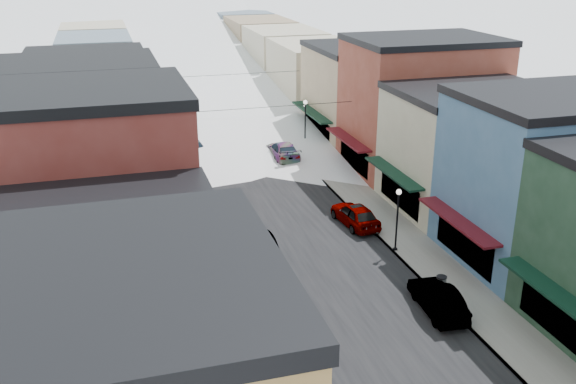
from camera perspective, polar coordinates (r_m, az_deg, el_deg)
road at (r=73.16m, az=-6.37°, el=6.23°), size 10.00×160.00×0.01m
sidewalk_left at (r=72.37m, az=-11.55°, el=5.82°), size 3.20×160.00×0.15m
sidewalk_right at (r=74.50m, az=-1.34°, el=6.67°), size 3.20×160.00×0.15m
curb_left at (r=72.50m, az=-10.32°, el=5.94°), size 0.10×160.00×0.15m
curb_right at (r=74.13m, az=-2.51°, el=6.59°), size 0.10×160.00×0.15m
bldg_l_cream at (r=26.19m, az=-17.00°, el=-11.53°), size 11.30×8.20×9.50m
bldg_l_brick_near at (r=32.71m, az=-18.21°, el=-2.00°), size 12.30×8.20×12.50m
bldg_l_grayblue at (r=41.25m, az=-17.06°, el=0.27°), size 11.30×9.20×9.00m
bldg_l_brick_far at (r=49.58m, az=-18.37°, el=4.76°), size 13.30×9.20×11.00m
bldg_l_tan at (r=59.36m, az=-17.17°, el=6.94°), size 11.30×11.20×10.00m
bldg_r_blue at (r=41.82m, az=21.70°, el=1.06°), size 11.30×9.20×10.50m
bldg_r_cream at (r=49.30m, az=15.85°, el=3.73°), size 12.30×9.20×9.00m
bldg_r_brick_far at (r=56.75m, az=11.70°, el=7.61°), size 13.30×9.20×11.50m
bldg_r_tan at (r=65.36m, az=6.81°, el=8.72°), size 11.30×11.20×9.50m
distant_blocks at (r=94.67m, az=-8.99°, el=11.92°), size 34.00×55.00×8.00m
overhead_cables at (r=59.78m, az=-4.46°, el=9.08°), size 16.40×15.04×0.04m
car_silver_sedan at (r=33.72m, az=0.63°, el=-10.69°), size 1.84×4.35×1.47m
car_dark_hatch at (r=39.80m, az=-2.40°, el=-5.28°), size 2.03×5.23×1.70m
car_silver_wagon at (r=60.67m, az=-8.34°, el=3.77°), size 2.55×5.32×1.49m
car_green_sedan at (r=35.77m, az=13.17°, el=-9.22°), size 2.00×4.84×1.56m
car_gray_suv at (r=45.42m, az=6.00°, el=-1.98°), size 2.44×5.00×1.64m
car_black_sedan at (r=59.37m, az=-0.45°, el=3.70°), size 2.41×5.72×1.65m
car_lane_silver at (r=68.97m, az=-6.28°, el=5.92°), size 1.78×4.16×1.40m
car_lane_white at (r=78.49m, az=-5.70°, el=7.81°), size 2.94×5.50×1.47m
trash_can at (r=37.48m, az=13.45°, el=-7.98°), size 0.59×0.59×1.01m
streetlamp_near at (r=41.06m, az=9.71°, el=-1.78°), size 0.35×0.35×4.16m
streetlamp_far at (r=61.54m, az=1.54°, el=6.57°), size 0.40×0.40×4.77m
snow_pile_near at (r=31.75m, az=-0.66°, el=-13.34°), size 2.66×2.84×1.13m
snow_pile_mid at (r=43.93m, az=-4.84°, el=-3.34°), size 2.07×2.47×0.87m
snow_pile_far at (r=44.44m, az=-5.78°, el=-3.00°), size 2.31×2.62×0.98m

